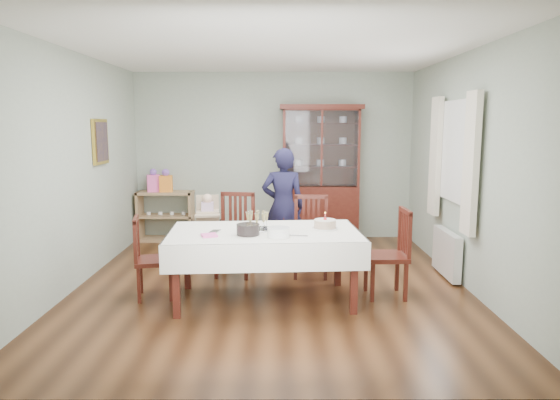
{
  "coord_description": "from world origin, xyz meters",
  "views": [
    {
      "loc": [
        0.1,
        -5.68,
        1.87
      ],
      "look_at": [
        0.1,
        0.2,
        0.98
      ],
      "focal_mm": 32.0,
      "sensor_mm": 36.0,
      "label": 1
    }
  ],
  "objects_px": {
    "chair_far_right": "(311,252)",
    "dining_table": "(265,265)",
    "woman": "(283,206)",
    "champagne_tray": "(257,224)",
    "chair_end_left": "(154,274)",
    "sideboard": "(166,216)",
    "high_chair": "(208,235)",
    "chair_far_left": "(235,251)",
    "gift_bag_pink": "(154,182)",
    "gift_bag_orange": "(166,182)",
    "birthday_cake": "(325,224)",
    "chair_end_right": "(387,270)",
    "china_cabinet": "(320,172)"
  },
  "relations": [
    {
      "from": "chair_far_right",
      "to": "chair_far_left",
      "type": "bearing_deg",
      "value": -177.75
    },
    {
      "from": "chair_end_left",
      "to": "high_chair",
      "type": "height_order",
      "value": "high_chair"
    },
    {
      "from": "china_cabinet",
      "to": "sideboard",
      "type": "bearing_deg",
      "value": 179.51
    },
    {
      "from": "dining_table",
      "to": "sideboard",
      "type": "distance_m",
      "value": 3.28
    },
    {
      "from": "woman",
      "to": "champagne_tray",
      "type": "xyz_separation_m",
      "value": [
        -0.28,
        -1.39,
        0.04
      ]
    },
    {
      "from": "china_cabinet",
      "to": "woman",
      "type": "distance_m",
      "value": 1.52
    },
    {
      "from": "sideboard",
      "to": "chair_far_left",
      "type": "xyz_separation_m",
      "value": [
        1.29,
        -1.88,
        -0.1
      ]
    },
    {
      "from": "china_cabinet",
      "to": "sideboard",
      "type": "height_order",
      "value": "china_cabinet"
    },
    {
      "from": "chair_end_right",
      "to": "woman",
      "type": "bearing_deg",
      "value": -140.67
    },
    {
      "from": "sideboard",
      "to": "high_chair",
      "type": "xyz_separation_m",
      "value": [
        0.87,
        -1.27,
        -0.03
      ]
    },
    {
      "from": "sideboard",
      "to": "gift_bag_pink",
      "type": "xyz_separation_m",
      "value": [
        -0.17,
        -0.02,
        0.56
      ]
    },
    {
      "from": "dining_table",
      "to": "chair_far_right",
      "type": "xyz_separation_m",
      "value": [
        0.55,
        0.9,
        -0.09
      ]
    },
    {
      "from": "high_chair",
      "to": "gift_bag_pink",
      "type": "distance_m",
      "value": 1.73
    },
    {
      "from": "woman",
      "to": "gift_bag_orange",
      "type": "height_order",
      "value": "woman"
    },
    {
      "from": "chair_end_right",
      "to": "woman",
      "type": "height_order",
      "value": "woman"
    },
    {
      "from": "sideboard",
      "to": "chair_far_right",
      "type": "xyz_separation_m",
      "value": [
        2.24,
        -1.91,
        -0.11
      ]
    },
    {
      "from": "chair_end_right",
      "to": "woman",
      "type": "xyz_separation_m",
      "value": [
        -1.13,
        1.31,
        0.5
      ]
    },
    {
      "from": "gift_bag_pink",
      "to": "dining_table",
      "type": "bearing_deg",
      "value": -56.35
    },
    {
      "from": "chair_end_left",
      "to": "chair_end_right",
      "type": "height_order",
      "value": "chair_end_right"
    },
    {
      "from": "gift_bag_orange",
      "to": "birthday_cake",
      "type": "bearing_deg",
      "value": -49.41
    },
    {
      "from": "china_cabinet",
      "to": "chair_end_right",
      "type": "bearing_deg",
      "value": -78.83
    },
    {
      "from": "dining_table",
      "to": "chair_end_left",
      "type": "height_order",
      "value": "chair_end_left"
    },
    {
      "from": "chair_end_left",
      "to": "champagne_tray",
      "type": "height_order",
      "value": "champagne_tray"
    },
    {
      "from": "sideboard",
      "to": "high_chair",
      "type": "relative_size",
      "value": 0.96
    },
    {
      "from": "champagne_tray",
      "to": "dining_table",
      "type": "bearing_deg",
      "value": -30.83
    },
    {
      "from": "woman",
      "to": "champagne_tray",
      "type": "distance_m",
      "value": 1.42
    },
    {
      "from": "china_cabinet",
      "to": "birthday_cake",
      "type": "relative_size",
      "value": 8.04
    },
    {
      "from": "sideboard",
      "to": "high_chair",
      "type": "height_order",
      "value": "high_chair"
    },
    {
      "from": "chair_end_right",
      "to": "dining_table",
      "type": "bearing_deg",
      "value": -85.9
    },
    {
      "from": "chair_end_left",
      "to": "woman",
      "type": "height_order",
      "value": "woman"
    },
    {
      "from": "sideboard",
      "to": "champagne_tray",
      "type": "xyz_separation_m",
      "value": [
        1.61,
        -2.77,
        0.42
      ]
    },
    {
      "from": "chair_far_left",
      "to": "chair_end_left",
      "type": "bearing_deg",
      "value": -125.61
    },
    {
      "from": "chair_end_right",
      "to": "high_chair",
      "type": "xyz_separation_m",
      "value": [
        -2.16,
        1.41,
        0.08
      ]
    },
    {
      "from": "woman",
      "to": "champagne_tray",
      "type": "bearing_deg",
      "value": 78.28
    },
    {
      "from": "dining_table",
      "to": "gift_bag_pink",
      "type": "xyz_separation_m",
      "value": [
        -1.86,
        2.79,
        0.58
      ]
    },
    {
      "from": "chair_far_left",
      "to": "champagne_tray",
      "type": "xyz_separation_m",
      "value": [
        0.32,
        -0.89,
        0.52
      ]
    },
    {
      "from": "china_cabinet",
      "to": "chair_end_right",
      "type": "height_order",
      "value": "china_cabinet"
    },
    {
      "from": "chair_far_left",
      "to": "high_chair",
      "type": "relative_size",
      "value": 1.08
    },
    {
      "from": "sideboard",
      "to": "woman",
      "type": "relative_size",
      "value": 0.57
    },
    {
      "from": "dining_table",
      "to": "woman",
      "type": "distance_m",
      "value": 1.51
    },
    {
      "from": "chair_far_right",
      "to": "dining_table",
      "type": "bearing_deg",
      "value": -117.31
    },
    {
      "from": "birthday_cake",
      "to": "gift_bag_pink",
      "type": "bearing_deg",
      "value": 132.93
    },
    {
      "from": "woman",
      "to": "sideboard",
      "type": "bearing_deg",
      "value": -36.18
    },
    {
      "from": "sideboard",
      "to": "chair_far_left",
      "type": "distance_m",
      "value": 2.28
    },
    {
      "from": "sideboard",
      "to": "gift_bag_pink",
      "type": "distance_m",
      "value": 0.59
    },
    {
      "from": "high_chair",
      "to": "chair_far_right",
      "type": "bearing_deg",
      "value": -31.96
    },
    {
      "from": "chair_end_right",
      "to": "gift_bag_orange",
      "type": "xyz_separation_m",
      "value": [
        -3.0,
        2.66,
        0.68
      ]
    },
    {
      "from": "chair_far_left",
      "to": "gift_bag_pink",
      "type": "relative_size",
      "value": 2.74
    },
    {
      "from": "dining_table",
      "to": "chair_far_left",
      "type": "distance_m",
      "value": 1.02
    },
    {
      "from": "sideboard",
      "to": "birthday_cake",
      "type": "height_order",
      "value": "birthday_cake"
    }
  ]
}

